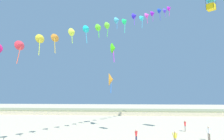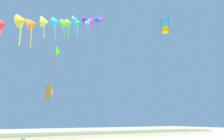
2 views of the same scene
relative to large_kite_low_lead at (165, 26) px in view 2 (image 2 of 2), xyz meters
The scene contains 5 objects.
dune_ridge 40.79m from the large_kite_low_lead, 111.97° to the left, with size 120.00×12.15×1.32m.
kite_banner_string 14.89m from the large_kite_low_lead, behind, with size 26.48×30.39×26.50m.
large_kite_low_lead is the anchor object (origin of this frame).
large_kite_mid_trail 17.08m from the large_kite_low_lead, 156.68° to the left, with size 1.09×1.97×3.60m.
large_kite_high_solo 20.20m from the large_kite_low_lead, 155.36° to the left, with size 1.03×2.50×3.72m.
Camera 2 is at (-11.40, -12.04, 4.62)m, focal length 38.00 mm.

